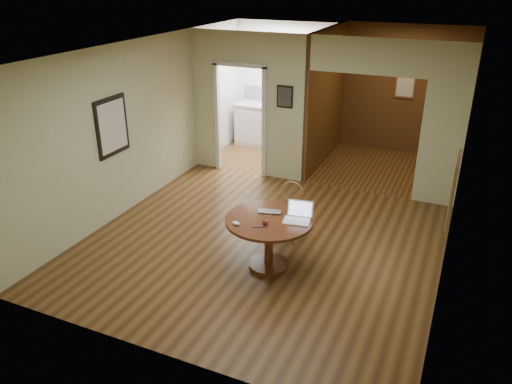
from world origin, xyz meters
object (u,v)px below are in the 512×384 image
at_px(closed_laptop, 269,213).
at_px(dining_table, 269,231).
at_px(open_laptop, 298,215).
at_px(chair, 290,208).

bearing_deg(closed_laptop, dining_table, -78.19).
distance_m(dining_table, open_laptop, 0.45).
bearing_deg(chair, dining_table, -88.70).
bearing_deg(closed_laptop, chair, 74.42).
height_order(dining_table, open_laptop, open_laptop).
relative_size(open_laptop, closed_laptop, 1.17).
height_order(dining_table, closed_laptop, closed_laptop).
height_order(chair, open_laptop, open_laptop).
bearing_deg(dining_table, open_laptop, 20.49).
distance_m(chair, open_laptop, 0.89).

